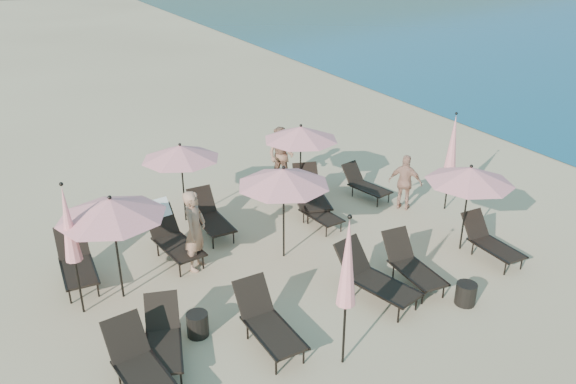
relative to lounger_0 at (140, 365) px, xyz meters
name	(u,v)px	position (x,y,z in m)	size (l,w,h in m)	color
ground	(376,303)	(4.74, 0.28, -0.47)	(800.00, 800.00, 0.00)	#D6BA8C
lounger_0	(140,365)	(0.00, 0.00, 0.00)	(0.95, 1.82, 1.00)	black
lounger_1	(163,337)	(0.52, 0.57, -0.04)	(0.97, 1.69, 0.92)	black
lounger_2	(267,321)	(2.29, 0.15, 0.00)	(0.77, 1.76, 0.99)	black
lounger_3	(374,277)	(4.79, 0.49, 0.03)	(1.19, 1.95, 1.05)	black
lounger_4	(411,264)	(5.84, 0.62, -0.02)	(0.68, 1.67, 0.95)	black
lounger_5	(490,241)	(8.09, 0.67, -0.04)	(0.63, 1.59, 0.91)	black
lounger_6	(76,261)	(-0.49, 3.79, 0.00)	(0.67, 1.73, 1.00)	black
lounger_7	(171,234)	(1.59, 3.95, 0.09)	(1.00, 1.94, 1.16)	black
lounger_8	(210,216)	(2.76, 4.63, -0.01)	(0.74, 1.72, 0.97)	black
lounger_9	(316,210)	(5.35, 3.88, -0.06)	(0.80, 1.57, 0.86)	black
lounger_10	(311,192)	(5.65, 4.74, 0.03)	(1.13, 1.95, 1.06)	black
lounger_11	(365,184)	(7.39, 4.76, -0.06)	(0.93, 1.60, 0.87)	black
umbrella_open_0	(111,208)	(0.24, 2.77, 1.54)	(2.11, 2.11, 2.27)	black
umbrella_open_1	(283,177)	(3.89, 2.78, 1.51)	(2.08, 2.08, 2.23)	black
umbrella_open_2	(470,175)	(7.78, 1.25, 1.42)	(1.98, 1.98, 2.13)	black
umbrella_open_3	(180,152)	(2.40, 5.57, 1.41)	(1.97, 1.97, 2.12)	black
umbrella_open_4	(301,133)	(5.68, 5.41, 1.48)	(2.05, 2.05, 2.21)	black
umbrella_closed_0	(347,263)	(3.24, -0.90, 1.51)	(0.33, 0.33, 2.84)	black
umbrella_closed_1	(453,143)	(8.92, 3.12, 1.42)	(0.32, 0.32, 2.71)	black
umbrella_closed_2	(68,225)	(-0.57, 2.58, 1.46)	(0.32, 0.32, 2.77)	black
side_table_0	(198,324)	(1.23, 0.91, -0.23)	(0.41, 0.41, 0.46)	black
side_table_1	(466,294)	(6.33, -0.51, -0.24)	(0.41, 0.41, 0.46)	black
beachgoer_a	(195,231)	(1.95, 3.18, 0.46)	(0.67, 0.44, 1.85)	#A37358
beachgoer_b	(281,156)	(5.71, 6.72, 0.40)	(0.84, 0.65, 1.73)	#91634B
beachgoer_c	(405,182)	(7.92, 3.64, 0.30)	(0.90, 0.37, 1.53)	tan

